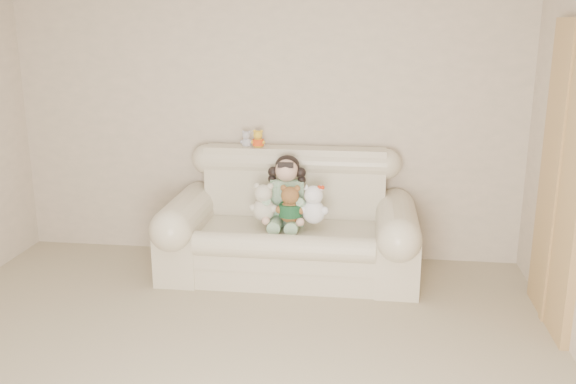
# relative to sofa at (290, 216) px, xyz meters

# --- Properties ---
(wall_back) EXTENTS (4.50, 0.00, 4.50)m
(wall_back) POSITION_rel_sofa_xyz_m (-0.28, 0.50, 0.78)
(wall_back) COLOR #B6A790
(wall_back) RESTS_ON ground
(sofa) EXTENTS (2.10, 0.95, 1.03)m
(sofa) POSITION_rel_sofa_xyz_m (0.00, 0.00, 0.00)
(sofa) COLOR beige
(sofa) RESTS_ON floor
(door_panel) EXTENTS (0.06, 0.90, 2.10)m
(door_panel) POSITION_rel_sofa_xyz_m (1.94, -0.60, 0.54)
(door_panel) COLOR #A17745
(door_panel) RESTS_ON floor
(seated_child) EXTENTS (0.42, 0.48, 0.60)m
(seated_child) POSITION_rel_sofa_xyz_m (-0.03, 0.08, 0.20)
(seated_child) COLOR #2B7D38
(seated_child) RESTS_ON sofa
(brown_teddy) EXTENTS (0.26, 0.21, 0.37)m
(brown_teddy) POSITION_rel_sofa_xyz_m (0.02, -0.11, 0.17)
(brown_teddy) COLOR brown
(brown_teddy) RESTS_ON sofa
(white_cat) EXTENTS (0.28, 0.23, 0.38)m
(white_cat) POSITION_rel_sofa_xyz_m (0.21, -0.10, 0.18)
(white_cat) COLOR white
(white_cat) RESTS_ON sofa
(cream_teddy) EXTENTS (0.27, 0.23, 0.37)m
(cream_teddy) POSITION_rel_sofa_xyz_m (-0.20, -0.09, 0.17)
(cream_teddy) COLOR beige
(cream_teddy) RESTS_ON sofa
(yellow_mini_bear) EXTENTS (0.13, 0.11, 0.19)m
(yellow_mini_bear) POSITION_rel_sofa_xyz_m (-0.32, 0.34, 0.59)
(yellow_mini_bear) COLOR yellow
(yellow_mini_bear) RESTS_ON sofa
(grey_mini_plush) EXTENTS (0.12, 0.09, 0.18)m
(grey_mini_plush) POSITION_rel_sofa_xyz_m (-0.42, 0.37, 0.58)
(grey_mini_plush) COLOR silver
(grey_mini_plush) RESTS_ON sofa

